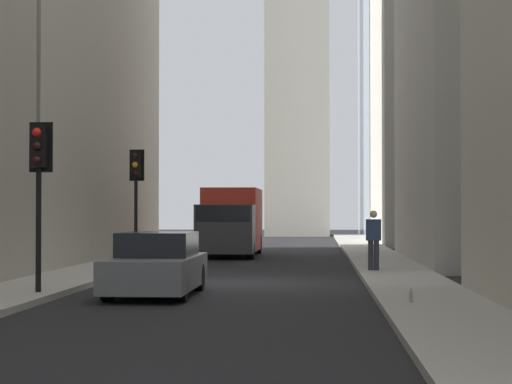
% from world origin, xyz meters
% --- Properties ---
extents(ground_plane, '(135.00, 135.00, 0.00)m').
position_xyz_m(ground_plane, '(0.00, 0.00, 0.00)').
color(ground_plane, black).
extents(sidewalk_right, '(90.00, 2.20, 0.14)m').
position_xyz_m(sidewalk_right, '(0.00, 4.50, 0.07)').
color(sidewalk_right, '#A8A399').
rests_on(sidewalk_right, ground_plane).
extents(sidewalk_left, '(90.00, 2.20, 0.14)m').
position_xyz_m(sidewalk_left, '(0.00, -4.50, 0.07)').
color(sidewalk_left, '#A8A399').
rests_on(sidewalk_left, ground_plane).
extents(building_left_far, '(12.96, 10.50, 18.84)m').
position_xyz_m(building_left_far, '(28.64, -10.59, 9.43)').
color(building_left_far, '#B7B2A5').
rests_on(building_left_far, ground_plane).
extents(delivery_truck, '(6.46, 2.25, 2.84)m').
position_xyz_m(delivery_truck, '(13.90, 1.40, 1.46)').
color(delivery_truck, red).
rests_on(delivery_truck, ground_plane).
extents(hatchback_grey, '(4.30, 1.78, 1.42)m').
position_xyz_m(hatchback_grey, '(-3.65, 1.40, 0.66)').
color(hatchback_grey, slate).
rests_on(hatchback_grey, ground_plane).
extents(traffic_light_foreground, '(0.43, 0.52, 3.70)m').
position_xyz_m(traffic_light_foreground, '(-4.50, 3.84, 2.86)').
color(traffic_light_foreground, black).
rests_on(traffic_light_foreground, sidewalk_right).
extents(traffic_light_midblock, '(0.43, 0.52, 3.91)m').
position_xyz_m(traffic_light_midblock, '(7.44, 4.11, 3.01)').
color(traffic_light_midblock, black).
rests_on(traffic_light_midblock, sidewalk_right).
extents(pedestrian, '(0.26, 0.44, 1.77)m').
position_xyz_m(pedestrian, '(3.26, -3.86, 1.11)').
color(pedestrian, '#33333D').
rests_on(pedestrian, sidewalk_left).
extents(discarded_bottle, '(0.07, 0.07, 0.27)m').
position_xyz_m(discarded_bottle, '(-6.19, -4.00, 0.25)').
color(discarded_bottle, '#999EA3').
rests_on(discarded_bottle, sidewalk_left).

